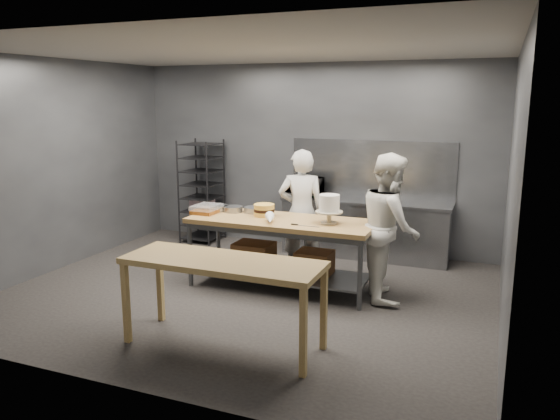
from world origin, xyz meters
name	(u,v)px	position (x,y,z in m)	size (l,w,h in m)	color
ground	(247,293)	(0.00, 0.00, 0.00)	(6.00, 6.00, 0.00)	black
back_wall	(312,157)	(0.00, 2.50, 1.50)	(6.00, 0.04, 3.00)	#4C4F54
work_table	(281,245)	(0.30, 0.39, 0.57)	(2.40, 0.90, 0.92)	olive
near_counter	(223,268)	(0.42, -1.43, 0.81)	(2.00, 0.70, 0.90)	olive
back_counter	(365,228)	(1.00, 2.18, 0.45)	(2.60, 0.60, 0.90)	slate
splashback_panel	(371,169)	(1.00, 2.48, 1.35)	(2.60, 0.02, 0.90)	slate
speed_rack	(202,192)	(-1.85, 2.10, 0.86)	(0.60, 0.65, 1.75)	black
chef_behind	(301,212)	(0.36, 1.03, 0.88)	(0.64, 0.42, 1.77)	silver
chef_right	(390,227)	(1.68, 0.54, 0.90)	(0.88, 0.69, 1.81)	silver
microwave	(305,187)	(0.00, 2.18, 1.05)	(0.54, 0.37, 0.30)	black
frosted_cake_stand	(329,205)	(0.96, 0.36, 1.15)	(0.34, 0.34, 0.36)	#BAB095
layer_cake	(264,210)	(0.04, 0.46, 1.00)	(0.27, 0.27, 0.16)	gold
cake_pans	(237,209)	(-0.42, 0.58, 0.96)	(0.79, 0.34, 0.07)	gray
piping_bag	(270,219)	(0.29, 0.08, 0.98)	(0.12, 0.12, 0.38)	white
offset_spatula	(301,225)	(0.68, 0.13, 0.93)	(0.36, 0.02, 0.02)	slate
pastry_clamshells	(206,209)	(-0.77, 0.35, 0.98)	(0.32, 0.40, 0.11)	brown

